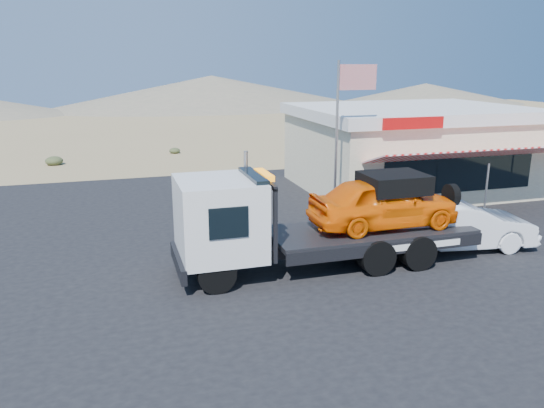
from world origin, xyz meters
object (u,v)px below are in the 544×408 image
object	(u,v)px
tow_truck	(320,215)
jerky_store	(410,147)
white_sedan	(459,225)
flagpole	(343,124)

from	to	relation	value
tow_truck	jerky_store	xyz separation A→B (m)	(7.96, 8.37, 0.39)
white_sedan	jerky_store	size ratio (longest dim) A/B	0.46
tow_truck	flagpole	size ratio (longest dim) A/B	1.48
tow_truck	flagpole	distance (m)	5.06
white_sedan	flagpole	xyz separation A→B (m)	(-2.52, 3.79, 2.95)
jerky_store	white_sedan	bearing A→B (deg)	-110.24
white_sedan	flagpole	distance (m)	5.43
white_sedan	jerky_store	xyz separation A→B (m)	(3.05, 8.27, 1.18)
white_sedan	jerky_store	distance (m)	8.89
flagpole	jerky_store	bearing A→B (deg)	38.79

